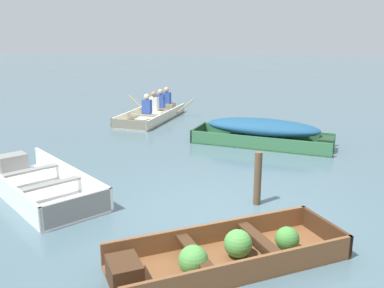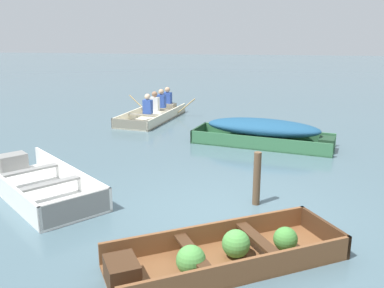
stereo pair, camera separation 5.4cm
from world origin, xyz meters
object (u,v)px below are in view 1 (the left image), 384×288
dinghy_wooden_brown_foreground (224,254)px  rowboat_cream_with_crew (154,112)px  skiff_white_far_moored (36,184)px  skiff_green_mid_moored (264,130)px  mooring_post (258,178)px

dinghy_wooden_brown_foreground → rowboat_cream_with_crew: 9.09m
skiff_white_far_moored → dinghy_wooden_brown_foreground: bearing=-29.9°
skiff_green_mid_moored → skiff_white_far_moored: 5.63m
skiff_green_mid_moored → mooring_post: mooring_post is taller
dinghy_wooden_brown_foreground → skiff_white_far_moored: 4.11m
skiff_white_far_moored → rowboat_cream_with_crew: rowboat_cream_with_crew is taller
dinghy_wooden_brown_foreground → rowboat_cream_with_crew: rowboat_cream_with_crew is taller
skiff_green_mid_moored → skiff_white_far_moored: (-4.20, -3.74, -0.24)m
skiff_white_far_moored → rowboat_cream_with_crew: bearing=83.6°
rowboat_cream_with_crew → skiff_green_mid_moored: bearing=-39.4°
skiff_green_mid_moored → dinghy_wooden_brown_foreground: bearing=-96.3°
rowboat_cream_with_crew → mooring_post: 7.42m
skiff_green_mid_moored → mooring_post: 3.81m
skiff_green_mid_moored → skiff_white_far_moored: skiff_green_mid_moored is taller
skiff_white_far_moored → mooring_post: bearing=-0.9°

